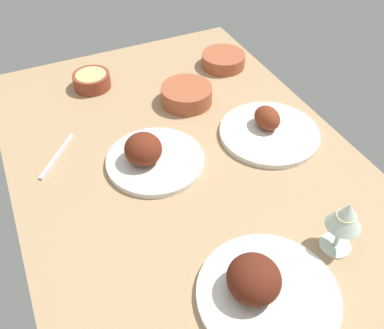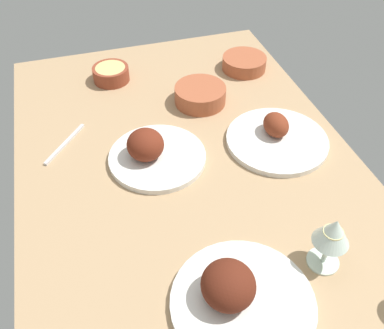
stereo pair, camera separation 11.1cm
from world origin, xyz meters
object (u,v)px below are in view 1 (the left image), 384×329
(plate_near_viewer, at_px, (269,130))
(fork_loose, at_px, (57,156))
(plate_far_side, at_px, (150,156))
(bowl_soup, at_px, (187,94))
(bowl_pasta, at_px, (92,80))
(bowl_sauce, at_px, (223,59))
(plate_center_main, at_px, (262,288))
(wine_glass, at_px, (346,218))

(plate_near_viewer, bearing_deg, fork_loose, -105.39)
(plate_far_side, distance_m, fork_loose, 0.26)
(bowl_soup, bearing_deg, bowl_pasta, -130.03)
(bowl_pasta, height_order, bowl_sauce, bowl_pasta)
(plate_center_main, height_order, wine_glass, wine_glass)
(bowl_pasta, bearing_deg, fork_loose, -31.43)
(plate_center_main, distance_m, wine_glass, 0.23)
(bowl_pasta, bearing_deg, plate_center_main, 6.94)
(plate_near_viewer, bearing_deg, bowl_soup, -148.64)
(bowl_sauce, xyz_separation_m, wine_glass, (0.78, -0.13, 0.07))
(bowl_sauce, distance_m, fork_loose, 0.67)
(plate_center_main, distance_m, plate_near_viewer, 0.52)
(plate_center_main, xyz_separation_m, bowl_soup, (-0.67, 0.14, 0.00))
(wine_glass, bearing_deg, plate_near_viewer, 169.37)
(fork_loose, bearing_deg, plate_near_viewer, 114.11)
(plate_far_side, height_order, bowl_sauce, plate_far_side)
(plate_far_side, relative_size, bowl_pasta, 2.19)
(plate_far_side, bearing_deg, bowl_sauce, 131.49)
(bowl_soup, xyz_separation_m, bowl_pasta, (-0.21, -0.25, -0.00))
(plate_center_main, height_order, bowl_sauce, plate_center_main)
(plate_far_side, bearing_deg, plate_center_main, 7.90)
(wine_glass, bearing_deg, bowl_pasta, -159.22)
(bowl_pasta, bearing_deg, bowl_sauce, 82.21)
(bowl_pasta, relative_size, wine_glass, 0.86)
(fork_loose, bearing_deg, plate_center_main, 65.47)
(bowl_soup, xyz_separation_m, fork_loose, (0.09, -0.43, -0.03))
(plate_center_main, relative_size, bowl_pasta, 2.41)
(plate_near_viewer, relative_size, wine_glass, 2.04)
(plate_far_side, relative_size, wine_glass, 1.87)
(plate_near_viewer, height_order, wine_glass, wine_glass)
(wine_glass, xyz_separation_m, fork_loose, (-0.55, -0.50, -0.10))
(plate_center_main, bearing_deg, wine_glass, 99.07)
(plate_near_viewer, xyz_separation_m, wine_glass, (0.39, -0.07, 0.08))
(plate_near_viewer, xyz_separation_m, bowl_sauce, (-0.39, 0.06, 0.01))
(bowl_sauce, bearing_deg, fork_loose, -69.91)
(plate_far_side, distance_m, bowl_sauce, 0.55)
(plate_center_main, xyz_separation_m, wine_glass, (-0.03, 0.21, 0.07))
(plate_near_viewer, distance_m, bowl_soup, 0.29)
(wine_glass, bearing_deg, plate_center_main, -80.93)
(plate_far_side, relative_size, plate_center_main, 0.91)
(bowl_sauce, bearing_deg, plate_center_main, -22.90)
(plate_far_side, xyz_separation_m, fork_loose, (-0.13, -0.22, -0.02))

